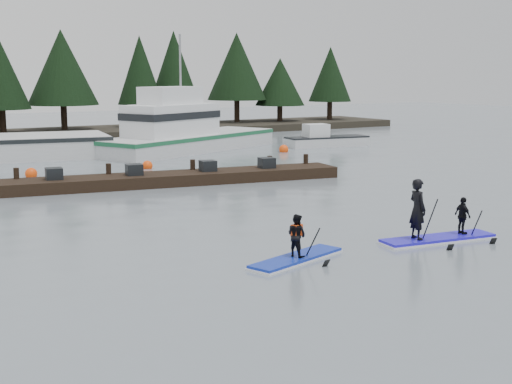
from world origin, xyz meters
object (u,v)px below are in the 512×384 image
floating_dock (177,178)px  paddleboard_duo (434,221)px  fishing_boat_medium (184,142)px  paddleboard_solo (297,247)px

floating_dock → paddleboard_duo: (1.71, -14.46, 0.37)m
fishing_boat_medium → paddleboard_duo: bearing=-123.9°
paddleboard_solo → paddleboard_duo: paddleboard_duo is taller
fishing_boat_medium → floating_dock: size_ratio=0.93×
floating_dock → paddleboard_solo: 14.48m
paddleboard_solo → paddleboard_duo: (4.83, -0.32, 0.23)m
paddleboard_solo → paddleboard_duo: size_ratio=0.87×
fishing_boat_medium → paddleboard_solo: fishing_boat_medium is taller
floating_dock → fishing_boat_medium: bearing=72.0°
fishing_boat_medium → paddleboard_solo: 28.38m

